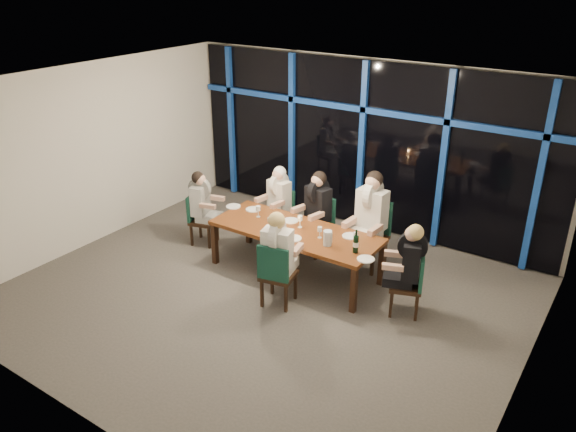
% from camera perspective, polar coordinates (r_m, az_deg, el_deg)
% --- Properties ---
extents(room, '(7.04, 7.00, 3.02)m').
position_cam_1_polar(room, '(7.34, -2.63, 5.34)').
color(room, '#5A5550').
rests_on(room, ground).
extents(window_wall, '(6.86, 0.43, 2.94)m').
position_cam_1_polar(window_wall, '(9.87, 7.70, 7.29)').
color(window_wall, black).
rests_on(window_wall, ground).
extents(dining_table, '(2.60, 1.00, 0.75)m').
position_cam_1_polar(dining_table, '(8.46, 0.76, -1.81)').
color(dining_table, brown).
rests_on(dining_table, ground).
extents(chair_far_left, '(0.49, 0.49, 0.91)m').
position_cam_1_polar(chair_far_left, '(9.62, -0.72, 0.42)').
color(chair_far_left, black).
rests_on(chair_far_left, ground).
extents(chair_far_mid, '(0.54, 0.54, 0.96)m').
position_cam_1_polar(chair_far_mid, '(9.21, 3.22, -0.56)').
color(chair_far_mid, black).
rests_on(chair_far_mid, ground).
extents(chair_far_right, '(0.53, 0.53, 1.08)m').
position_cam_1_polar(chair_far_right, '(8.85, 8.54, -1.43)').
color(chair_far_right, black).
rests_on(chair_far_right, ground).
extents(chair_end_left, '(0.50, 0.50, 0.88)m').
position_cam_1_polar(chair_end_left, '(9.62, -9.00, -0.01)').
color(chair_end_left, black).
rests_on(chair_end_left, ground).
extents(chair_end_right, '(0.54, 0.54, 0.91)m').
position_cam_1_polar(chair_end_right, '(7.77, 12.52, -6.44)').
color(chair_end_right, black).
rests_on(chair_end_right, ground).
extents(chair_near_mid, '(0.53, 0.53, 0.97)m').
position_cam_1_polar(chair_near_mid, '(7.72, -1.20, -5.72)').
color(chair_near_mid, black).
rests_on(chair_near_mid, ground).
extents(diner_far_left, '(0.49, 0.60, 0.89)m').
position_cam_1_polar(diner_far_left, '(9.43, -1.06, 2.31)').
color(diner_far_left, white).
rests_on(diner_far_left, ground).
extents(diner_far_mid, '(0.54, 0.65, 0.94)m').
position_cam_1_polar(diner_far_mid, '(9.00, 2.91, 1.50)').
color(diner_far_mid, black).
rests_on(diner_far_mid, ground).
extents(diner_far_right, '(0.56, 0.69, 1.05)m').
position_cam_1_polar(diner_far_right, '(8.60, 8.41, 0.92)').
color(diner_far_right, white).
rests_on(diner_far_right, ground).
extents(diner_end_left, '(0.60, 0.51, 0.86)m').
position_cam_1_polar(diner_end_left, '(9.45, -8.73, 1.88)').
color(diner_end_left, black).
rests_on(diner_end_left, ground).
extents(diner_end_right, '(0.62, 0.55, 0.89)m').
position_cam_1_polar(diner_end_right, '(7.59, 12.18, -4.03)').
color(diner_end_right, black).
rests_on(diner_end_right, ground).
extents(diner_near_mid, '(0.54, 0.65, 0.95)m').
position_cam_1_polar(diner_near_mid, '(7.61, -0.98, -2.91)').
color(diner_near_mid, white).
rests_on(diner_near_mid, ground).
extents(plate_far_left, '(0.24, 0.24, 0.01)m').
position_cam_1_polar(plate_far_left, '(9.11, -3.57, 0.67)').
color(plate_far_left, white).
rests_on(plate_far_left, dining_table).
extents(plate_far_mid, '(0.24, 0.24, 0.01)m').
position_cam_1_polar(plate_far_mid, '(8.70, 0.28, -0.47)').
color(plate_far_mid, white).
rests_on(plate_far_mid, dining_table).
extents(plate_far_right, '(0.24, 0.24, 0.01)m').
position_cam_1_polar(plate_far_right, '(8.27, 6.35, -2.04)').
color(plate_far_right, white).
rests_on(plate_far_right, dining_table).
extents(plate_end_left, '(0.24, 0.24, 0.01)m').
position_cam_1_polar(plate_end_left, '(9.23, -5.39, 0.92)').
color(plate_end_left, white).
rests_on(plate_end_left, dining_table).
extents(plate_end_right, '(0.24, 0.24, 0.01)m').
position_cam_1_polar(plate_end_right, '(7.68, 7.76, -4.32)').
color(plate_end_right, white).
rests_on(plate_end_right, dining_table).
extents(plate_near_mid, '(0.24, 0.24, 0.01)m').
position_cam_1_polar(plate_near_mid, '(8.15, 0.56, -2.29)').
color(plate_near_mid, white).
rests_on(plate_near_mid, dining_table).
extents(wine_bottle, '(0.08, 0.08, 0.34)m').
position_cam_1_polar(wine_bottle, '(7.78, 6.90, -2.83)').
color(wine_bottle, black).
rests_on(wine_bottle, dining_table).
extents(water_pitcher, '(0.14, 0.12, 0.22)m').
position_cam_1_polar(water_pitcher, '(7.94, 4.04, -2.26)').
color(water_pitcher, silver).
rests_on(water_pitcher, dining_table).
extents(tea_light, '(0.05, 0.05, 0.03)m').
position_cam_1_polar(tea_light, '(8.31, -0.30, -1.67)').
color(tea_light, '#F3A249').
rests_on(tea_light, dining_table).
extents(wine_glass_a, '(0.07, 0.07, 0.17)m').
position_cam_1_polar(wine_glass_a, '(8.42, -1.88, -0.48)').
color(wine_glass_a, silver).
rests_on(wine_glass_a, dining_table).
extents(wine_glass_b, '(0.07, 0.07, 0.19)m').
position_cam_1_polar(wine_glass_b, '(8.45, 1.23, -0.30)').
color(wine_glass_b, silver).
rests_on(wine_glass_b, dining_table).
extents(wine_glass_c, '(0.07, 0.07, 0.17)m').
position_cam_1_polar(wine_glass_c, '(8.15, 3.25, -1.42)').
color(wine_glass_c, silver).
rests_on(wine_glass_c, dining_table).
extents(wine_glass_d, '(0.07, 0.07, 0.18)m').
position_cam_1_polar(wine_glass_d, '(8.81, -3.05, 0.71)').
color(wine_glass_d, silver).
rests_on(wine_glass_d, dining_table).
extents(wine_glass_e, '(0.06, 0.06, 0.16)m').
position_cam_1_polar(wine_glass_e, '(8.06, 6.89, -1.93)').
color(wine_glass_e, white).
rests_on(wine_glass_e, dining_table).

